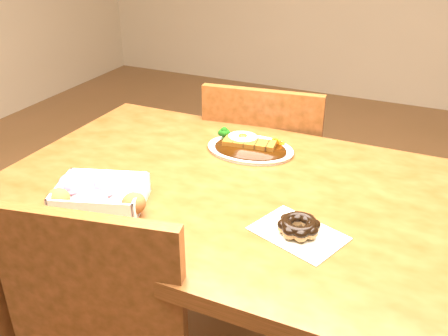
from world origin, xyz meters
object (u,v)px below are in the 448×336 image
at_px(chair_far, 267,180).
at_px(table, 231,218).
at_px(katsu_curry_plate, 249,147).
at_px(donut_box, 98,195).
at_px(pon_de_ring, 299,227).

bearing_deg(chair_far, table, 92.28).
height_order(katsu_curry_plate, donut_box, donut_box).
xyz_separation_m(table, pon_de_ring, (0.22, -0.13, 0.12)).
bearing_deg(chair_far, donut_box, 70.93).
bearing_deg(table, pon_de_ring, -31.25).
xyz_separation_m(table, chair_far, (-0.09, 0.54, -0.17)).
bearing_deg(donut_box, chair_far, 78.27).
bearing_deg(pon_de_ring, chair_far, 114.91).
distance_m(chair_far, donut_box, 0.83).
relative_size(chair_far, katsu_curry_plate, 3.34).
bearing_deg(donut_box, table, 41.42).
distance_m(table, donut_box, 0.35).
bearing_deg(donut_box, pon_de_ring, 10.28).
height_order(katsu_curry_plate, pon_de_ring, katsu_curry_plate).
bearing_deg(katsu_curry_plate, donut_box, -115.87).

